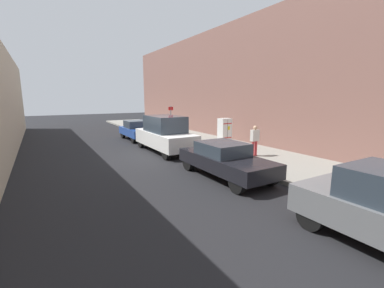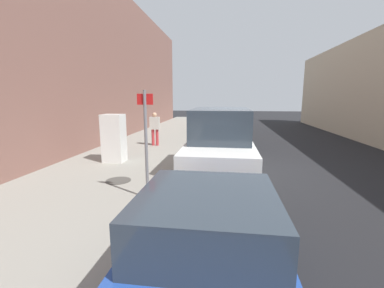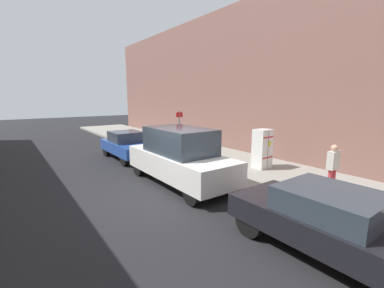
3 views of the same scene
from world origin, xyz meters
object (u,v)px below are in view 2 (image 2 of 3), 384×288
object	(u,v)px
street_sign_post	(146,139)
parked_suv_gray	(224,118)
pedestrian_walking_far	(155,127)
parked_van_white	(220,143)
parked_sedan_dark	(223,131)
parked_hatchback_blue	(208,244)
discarded_refrigerator	(114,138)

from	to	relation	value
street_sign_post	parked_suv_gray	distance (m)	14.52
street_sign_post	pedestrian_walking_far	xyz separation A→B (m)	(-1.67, 6.56, -0.47)
parked_van_white	parked_sedan_dark	bearing A→B (deg)	90.00
pedestrian_walking_far	parked_sedan_dark	size ratio (longest dim) A/B	0.35
parked_sedan_dark	parked_van_white	bearing A→B (deg)	-90.00
street_sign_post	parked_van_white	bearing A→B (deg)	56.68
parked_suv_gray	parked_hatchback_blue	bearing A→B (deg)	-90.00
discarded_refrigerator	parked_sedan_dark	xyz separation A→B (m)	(3.87, 5.00, -0.29)
parked_van_white	parked_suv_gray	world-z (taller)	parked_van_white
pedestrian_walking_far	parked_sedan_dark	bearing A→B (deg)	-65.02
discarded_refrigerator	parked_van_white	xyz separation A→B (m)	(3.87, -0.79, 0.04)
parked_van_white	street_sign_post	bearing A→B (deg)	-123.32
pedestrian_walking_far	parked_suv_gray	bearing A→B (deg)	-24.66
discarded_refrigerator	parked_sedan_dark	world-z (taller)	discarded_refrigerator
pedestrian_walking_far	discarded_refrigerator	bearing A→B (deg)	167.92
discarded_refrigerator	pedestrian_walking_far	distance (m)	3.38
discarded_refrigerator	parked_hatchback_blue	size ratio (longest dim) A/B	0.45
discarded_refrigerator	parked_suv_gray	xyz separation A→B (m)	(3.87, 11.18, -0.14)
parked_hatchback_blue	parked_suv_gray	bearing A→B (deg)	90.00
pedestrian_walking_far	parked_hatchback_blue	world-z (taller)	pedestrian_walking_far
discarded_refrigerator	street_sign_post	world-z (taller)	street_sign_post
street_sign_post	parked_van_white	xyz separation A→B (m)	(1.61, 2.44, -0.49)
street_sign_post	pedestrian_walking_far	world-z (taller)	street_sign_post
street_sign_post	parked_suv_gray	world-z (taller)	street_sign_post
parked_van_white	parked_sedan_dark	distance (m)	5.79
parked_sedan_dark	street_sign_post	bearing A→B (deg)	-101.05
parked_van_white	discarded_refrigerator	bearing A→B (deg)	168.51
discarded_refrigerator	parked_suv_gray	bearing A→B (deg)	70.90
pedestrian_walking_far	parked_van_white	bearing A→B (deg)	-143.40
street_sign_post	parked_sedan_dark	size ratio (longest dim) A/B	0.55
parked_suv_gray	pedestrian_walking_far	bearing A→B (deg)	-112.66
discarded_refrigerator	pedestrian_walking_far	xyz separation A→B (m)	(0.59, 3.32, 0.06)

